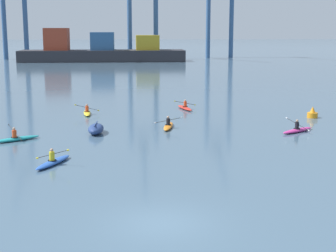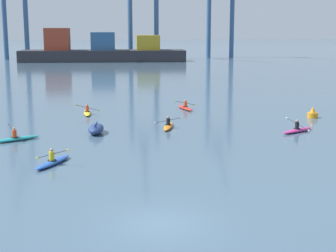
# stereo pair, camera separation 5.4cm
# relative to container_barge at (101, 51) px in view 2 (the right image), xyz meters

# --- Properties ---
(ground_plane) EXTENTS (800.00, 800.00, 0.00)m
(ground_plane) POSITION_rel_container_barge_xyz_m (7.67, -105.87, -2.50)
(ground_plane) COLOR #425B70
(container_barge) EXTENTS (39.22, 8.79, 7.92)m
(container_barge) POSITION_rel_container_barge_xyz_m (0.00, 0.00, 0.00)
(container_barge) COLOR #28282D
(container_barge) RESTS_ON ground
(capsized_dinghy) EXTENTS (1.24, 2.65, 0.76)m
(capsized_dinghy) POSITION_rel_container_barge_xyz_m (4.08, -87.83, -2.14)
(capsized_dinghy) COLOR navy
(capsized_dinghy) RESTS_ON ground
(channel_buoy) EXTENTS (0.90, 0.90, 1.00)m
(channel_buoy) POSITION_rel_container_barge_xyz_m (22.33, -82.37, -2.14)
(channel_buoy) COLOR orange
(channel_buoy) RESTS_ON ground
(kayak_red) EXTENTS (2.19, 3.44, 0.95)m
(kayak_red) POSITION_rel_container_barge_xyz_m (11.86, -76.74, -2.32)
(kayak_red) COLOR red
(kayak_red) RESTS_ON ground
(kayak_teal) EXTENTS (3.11, 2.47, 1.08)m
(kayak_teal) POSITION_rel_container_barge_xyz_m (-1.23, -89.96, -2.32)
(kayak_teal) COLOR teal
(kayak_teal) RESTS_ON ground
(kayak_blue) EXTENTS (2.04, 3.35, 1.00)m
(kayak_blue) POSITION_rel_container_barge_xyz_m (2.19, -96.47, -2.32)
(kayak_blue) COLOR #2856B2
(kayak_blue) RESTS_ON ground
(kayak_magenta) EXTENTS (3.11, 2.47, 1.02)m
(kayak_magenta) POSITION_rel_container_barge_xyz_m (18.99, -88.43, -2.32)
(kayak_magenta) COLOR #C13384
(kayak_magenta) RESTS_ON ground
(kayak_orange) EXTENTS (2.21, 3.45, 0.95)m
(kayak_orange) POSITION_rel_container_barge_xyz_m (9.54, -86.05, -2.32)
(kayak_orange) COLOR orange
(kayak_orange) RESTS_ON ground
(kayak_yellow) EXTENTS (2.22, 3.44, 0.96)m
(kayak_yellow) POSITION_rel_container_barge_xyz_m (2.75, -79.01, -2.32)
(kayak_yellow) COLOR yellow
(kayak_yellow) RESTS_ON ground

